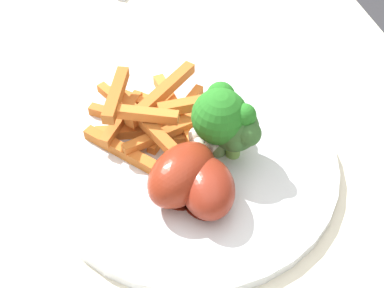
{
  "coord_description": "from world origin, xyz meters",
  "views": [
    {
      "loc": [
        -0.31,
        0.03,
        1.15
      ],
      "look_at": [
        0.03,
        -0.05,
        0.78
      ],
      "focal_mm": 49.41,
      "sensor_mm": 36.0,
      "label": 1
    }
  ],
  "objects_px": {
    "dining_table": "(152,261)",
    "carrot_fries_pile": "(150,116)",
    "dinner_plate": "(192,162)",
    "broccoli_floret_front": "(221,115)",
    "chicken_drumstick_far": "(207,184)",
    "broccoli_floret_middle": "(236,130)",
    "chicken_drumstick_near": "(185,171)"
  },
  "relations": [
    {
      "from": "dining_table",
      "to": "carrot_fries_pile",
      "type": "height_order",
      "value": "carrot_fries_pile"
    },
    {
      "from": "dinner_plate",
      "to": "broccoli_floret_front",
      "type": "height_order",
      "value": "broccoli_floret_front"
    },
    {
      "from": "dinner_plate",
      "to": "carrot_fries_pile",
      "type": "xyz_separation_m",
      "value": [
        0.05,
        0.03,
        0.02
      ]
    },
    {
      "from": "carrot_fries_pile",
      "to": "chicken_drumstick_far",
      "type": "distance_m",
      "value": 0.11
    },
    {
      "from": "broccoli_floret_middle",
      "to": "carrot_fries_pile",
      "type": "bearing_deg",
      "value": 50.19
    },
    {
      "from": "chicken_drumstick_near",
      "to": "broccoli_floret_middle",
      "type": "bearing_deg",
      "value": -64.86
    },
    {
      "from": "dinner_plate",
      "to": "broccoli_floret_middle",
      "type": "distance_m",
      "value": 0.06
    },
    {
      "from": "dining_table",
      "to": "chicken_drumstick_far",
      "type": "relative_size",
      "value": 11.05
    },
    {
      "from": "broccoli_floret_middle",
      "to": "dinner_plate",
      "type": "bearing_deg",
      "value": 78.88
    },
    {
      "from": "dining_table",
      "to": "chicken_drumstick_near",
      "type": "bearing_deg",
      "value": -92.81
    },
    {
      "from": "dining_table",
      "to": "chicken_drumstick_far",
      "type": "height_order",
      "value": "chicken_drumstick_far"
    },
    {
      "from": "chicken_drumstick_far",
      "to": "broccoli_floret_middle",
      "type": "bearing_deg",
      "value": -42.84
    },
    {
      "from": "broccoli_floret_front",
      "to": "broccoli_floret_middle",
      "type": "bearing_deg",
      "value": -132.46
    },
    {
      "from": "dining_table",
      "to": "broccoli_floret_middle",
      "type": "distance_m",
      "value": 0.19
    },
    {
      "from": "broccoli_floret_middle",
      "to": "carrot_fries_pile",
      "type": "height_order",
      "value": "broccoli_floret_middle"
    },
    {
      "from": "broccoli_floret_front",
      "to": "dinner_plate",
      "type": "bearing_deg",
      "value": 96.21
    },
    {
      "from": "broccoli_floret_front",
      "to": "chicken_drumstick_near",
      "type": "relative_size",
      "value": 0.63
    },
    {
      "from": "dining_table",
      "to": "chicken_drumstick_far",
      "type": "xyz_separation_m",
      "value": [
        -0.02,
        -0.06,
        0.14
      ]
    },
    {
      "from": "dinner_plate",
      "to": "chicken_drumstick_far",
      "type": "relative_size",
      "value": 2.59
    },
    {
      "from": "carrot_fries_pile",
      "to": "chicken_drumstick_near",
      "type": "distance_m",
      "value": 0.09
    },
    {
      "from": "broccoli_floret_front",
      "to": "broccoli_floret_middle",
      "type": "height_order",
      "value": "broccoli_floret_front"
    },
    {
      "from": "chicken_drumstick_near",
      "to": "chicken_drumstick_far",
      "type": "bearing_deg",
      "value": -135.14
    },
    {
      "from": "broccoli_floret_front",
      "to": "carrot_fries_pile",
      "type": "distance_m",
      "value": 0.09
    },
    {
      "from": "carrot_fries_pile",
      "to": "chicken_drumstick_far",
      "type": "height_order",
      "value": "carrot_fries_pile"
    },
    {
      "from": "broccoli_floret_middle",
      "to": "chicken_drumstick_far",
      "type": "xyz_separation_m",
      "value": [
        -0.04,
        0.04,
        -0.02
      ]
    },
    {
      "from": "chicken_drumstick_near",
      "to": "carrot_fries_pile",
      "type": "bearing_deg",
      "value": 10.4
    },
    {
      "from": "dining_table",
      "to": "broccoli_floret_middle",
      "type": "height_order",
      "value": "broccoli_floret_middle"
    },
    {
      "from": "chicken_drumstick_near",
      "to": "chicken_drumstick_far",
      "type": "relative_size",
      "value": 1.09
    },
    {
      "from": "broccoli_floret_front",
      "to": "chicken_drumstick_near",
      "type": "distance_m",
      "value": 0.06
    },
    {
      "from": "carrot_fries_pile",
      "to": "broccoli_floret_middle",
      "type": "bearing_deg",
      "value": -129.81
    },
    {
      "from": "dining_table",
      "to": "chicken_drumstick_near",
      "type": "xyz_separation_m",
      "value": [
        -0.0,
        -0.04,
        0.14
      ]
    },
    {
      "from": "broccoli_floret_front",
      "to": "chicken_drumstick_near",
      "type": "xyz_separation_m",
      "value": [
        -0.04,
        0.04,
        -0.03
      ]
    }
  ]
}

